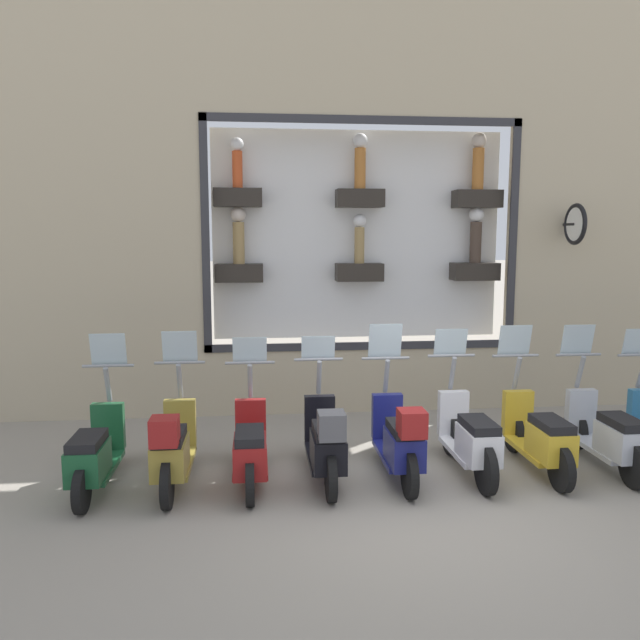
{
  "coord_description": "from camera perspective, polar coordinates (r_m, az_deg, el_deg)",
  "views": [
    {
      "loc": [
        -6.11,
        1.63,
        2.81
      ],
      "look_at": [
        2.12,
        0.79,
        1.67
      ],
      "focal_mm": 35.0,
      "sensor_mm": 36.0,
      "label": 1
    }
  ],
  "objects": [
    {
      "name": "ground_plane",
      "position": [
        6.92,
        8.67,
        -16.18
      ],
      "size": [
        120.0,
        120.0,
        0.0
      ],
      "primitive_type": "plane",
      "color": "gray"
    },
    {
      "name": "scooter_silver_1",
      "position": [
        8.3,
        24.81,
        -9.52
      ],
      "size": [
        1.8,
        0.61,
        1.65
      ],
      "color": "black",
      "rests_on": "ground_plane"
    },
    {
      "name": "building_facade",
      "position": [
        10.08,
        3.88,
        20.18
      ],
      "size": [
        1.24,
        36.0,
        9.75
      ],
      "color": "tan",
      "rests_on": "ground_plane"
    },
    {
      "name": "scooter_white_3",
      "position": [
        7.59,
        13.53,
        -10.5
      ],
      "size": [
        1.81,
        0.6,
        1.62
      ],
      "color": "black",
      "rests_on": "ground_plane"
    },
    {
      "name": "scooter_green_8",
      "position": [
        7.41,
        -19.89,
        -11.41
      ],
      "size": [
        1.79,
        0.61,
        1.63
      ],
      "color": "black",
      "rests_on": "ground_plane"
    },
    {
      "name": "scooter_navy_4",
      "position": [
        7.3,
        7.28,
        -10.82
      ],
      "size": [
        1.8,
        0.61,
        1.7
      ],
      "color": "black",
      "rests_on": "ground_plane"
    },
    {
      "name": "scooter_olive_7",
      "position": [
        7.18,
        -13.32,
        -11.31
      ],
      "size": [
        1.8,
        0.61,
        1.65
      ],
      "color": "black",
      "rests_on": "ground_plane"
    },
    {
      "name": "scooter_red_6",
      "position": [
        7.19,
        -6.39,
        -11.6
      ],
      "size": [
        1.79,
        0.61,
        1.56
      ],
      "color": "black",
      "rests_on": "ground_plane"
    },
    {
      "name": "scooter_yellow_2",
      "position": [
        7.91,
        19.43,
        -10.06
      ],
      "size": [
        1.8,
        0.6,
        1.66
      ],
      "color": "black",
      "rests_on": "ground_plane"
    },
    {
      "name": "scooter_black_5",
      "position": [
        7.16,
        0.53,
        -11.16
      ],
      "size": [
        1.8,
        0.6,
        1.56
      ],
      "color": "black",
      "rests_on": "ground_plane"
    }
  ]
}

